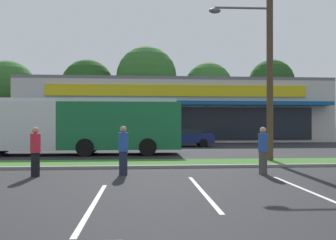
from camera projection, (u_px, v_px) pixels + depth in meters
The scene contains 18 objects.
grass_median at pixel (173, 163), 15.48m from camera, with size 56.00×2.20×0.12m, color #386B28.
curb_lip at pixel (176, 167), 14.26m from camera, with size 56.00×0.24×0.12m, color gray.
parking_stripe_0 at pixel (94, 204), 7.97m from camera, with size 0.12×4.80×0.01m, color silver.
parking_stripe_1 at pixel (202, 191), 9.45m from camera, with size 0.12×4.80×0.01m, color silver.
parking_stripe_2 at pixel (308, 191), 9.52m from camera, with size 0.12×4.80×0.01m, color silver.
storefront_building at pixel (174, 111), 37.08m from camera, with size 30.07×12.32×6.16m.
tree_far_left at pixel (8, 88), 42.24m from camera, with size 6.66×6.66×9.43m.
tree_left at pixel (88, 86), 45.72m from camera, with size 6.88×6.88×10.19m.
tree_mid_left at pixel (147, 77), 45.98m from camera, with size 8.05×8.05×11.99m.
tree_mid at pixel (208, 87), 45.43m from camera, with size 6.27×6.27×9.75m.
tree_mid_right at pixel (271, 82), 47.43m from camera, with size 6.12×6.12×10.51m.
utility_pole at pixel (267, 48), 16.14m from camera, with size 3.03×2.40×10.06m.
city_bus at pixel (72, 124), 20.18m from camera, with size 12.66×2.68×3.25m.
car_3 at pixel (117, 137), 26.94m from camera, with size 4.63×1.87×1.46m.
car_4 at pixel (184, 137), 26.89m from camera, with size 4.49×1.89×1.39m.
pedestrian_near_bench at pixel (123, 150), 12.38m from camera, with size 0.36×0.36×1.76m.
pedestrian_mid at pixel (35, 152), 12.01m from camera, with size 0.35×0.35×1.73m.
pedestrian_far at pixel (263, 150), 12.55m from camera, with size 0.35×0.35×1.73m.
Camera 1 is at (-1.40, -1.43, 1.90)m, focal length 36.86 mm.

